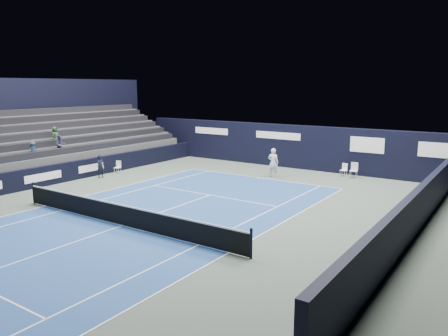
# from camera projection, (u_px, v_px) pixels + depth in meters

# --- Properties ---
(ground) EXTENTS (48.00, 48.00, 0.00)m
(ground) POSITION_uv_depth(u_px,v_px,m) (155.00, 215.00, 20.25)
(ground) COLOR #49574F
(ground) RESTS_ON ground
(court_surface) EXTENTS (10.97, 23.77, 0.01)m
(court_surface) POSITION_uv_depth(u_px,v_px,m) (122.00, 226.00, 18.63)
(court_surface) COLOR navy
(court_surface) RESTS_ON ground
(enclosure_wall_right) EXTENTS (0.30, 22.00, 1.80)m
(enclosure_wall_right) POSITION_uv_depth(u_px,v_px,m) (415.00, 212.00, 17.52)
(enclosure_wall_right) COLOR black
(enclosure_wall_right) RESTS_ON ground
(folding_chair_back_a) EXTENTS (0.42, 0.45, 0.85)m
(folding_chair_back_a) POSITION_uv_depth(u_px,v_px,m) (344.00, 168.00, 28.82)
(folding_chair_back_a) COLOR white
(folding_chair_back_a) RESTS_ON ground
(folding_chair_back_b) EXTENTS (0.49, 0.48, 1.02)m
(folding_chair_back_b) POSITION_uv_depth(u_px,v_px,m) (354.00, 169.00, 28.21)
(folding_chair_back_b) COLOR silver
(folding_chair_back_b) RESTS_ON ground
(line_judge_chair) EXTENTS (0.46, 0.45, 0.85)m
(line_judge_chair) POSITION_uv_depth(u_px,v_px,m) (118.00, 166.00, 29.79)
(line_judge_chair) COLOR white
(line_judge_chair) RESTS_ON ground
(line_judge) EXTENTS (0.39, 0.57, 1.49)m
(line_judge) POSITION_uv_depth(u_px,v_px,m) (101.00, 166.00, 28.22)
(line_judge) COLOR black
(line_judge) RESTS_ON ground
(court_markings) EXTENTS (11.03, 23.83, 0.00)m
(court_markings) POSITION_uv_depth(u_px,v_px,m) (122.00, 225.00, 18.63)
(court_markings) COLOR white
(court_markings) RESTS_ON court_surface
(tennis_net) EXTENTS (12.90, 0.10, 1.10)m
(tennis_net) POSITION_uv_depth(u_px,v_px,m) (122.00, 214.00, 18.54)
(tennis_net) COLOR black
(tennis_net) RESTS_ON ground
(back_sponsor_wall) EXTENTS (26.00, 0.63, 3.10)m
(back_sponsor_wall) POSITION_uv_depth(u_px,v_px,m) (292.00, 146.00, 31.74)
(back_sponsor_wall) COLOR black
(back_sponsor_wall) RESTS_ON ground
(side_barrier_left) EXTENTS (0.33, 22.00, 1.20)m
(side_barrier_left) POSITION_uv_depth(u_px,v_px,m) (89.00, 168.00, 28.63)
(side_barrier_left) COLOR black
(side_barrier_left) RESTS_ON ground
(spectator_stand) EXTENTS (6.00, 18.00, 6.40)m
(spectator_stand) POSITION_uv_depth(u_px,v_px,m) (65.00, 141.00, 31.29)
(spectator_stand) COLOR #454547
(spectator_stand) RESTS_ON ground
(tennis_player) EXTENTS (0.76, 0.90, 1.89)m
(tennis_player) POSITION_uv_depth(u_px,v_px,m) (273.00, 163.00, 28.49)
(tennis_player) COLOR white
(tennis_player) RESTS_ON ground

